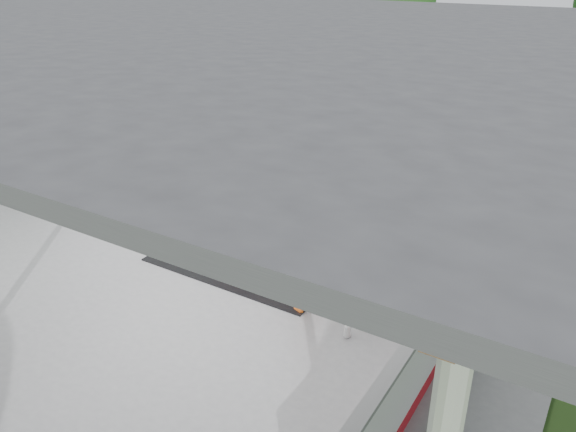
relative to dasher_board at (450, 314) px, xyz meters
The scene contains 12 objects.
ground 4.64m from the dasher_board, behind, with size 100.00×100.00×0.00m, color #1E3814.
concrete_slab 4.63m from the dasher_board, behind, with size 12.00×10.00×0.05m, color slate.
pavilion_structure 5.70m from the dasher_board, behind, with size 12.60×10.60×4.05m.
dasher_board is the anchor object (origin of this frame).
tree_belt 5.43m from the dasher_board, 168.18° to the left, with size 28.00×28.00×5.80m.
rubber_mat 3.88m from the dasher_board, 163.71° to the left, with size 3.26×3.06×0.02m, color black.
horse 3.89m from the dasher_board, 163.71° to the left, with size 1.20×2.63×2.23m, color maroon.
handler 2.13m from the dasher_board, behind, with size 0.70×0.46×1.92m, color #C34E14.
wash_bucket 1.21m from the dasher_board, behind, with size 0.36×0.36×0.34m.
soap_bottle_a 1.42m from the dasher_board, 157.40° to the right, with size 0.10×0.10×0.27m, color silver.
soap_bottle_b 2.07m from the dasher_board, behind, with size 0.09×0.09×0.20m, color #338CD8.
hose_coil 2.66m from the dasher_board, 156.36° to the left, with size 2.52×1.05×0.02m.
Camera 1 is at (6.05, -6.45, 4.91)m, focal length 35.00 mm.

